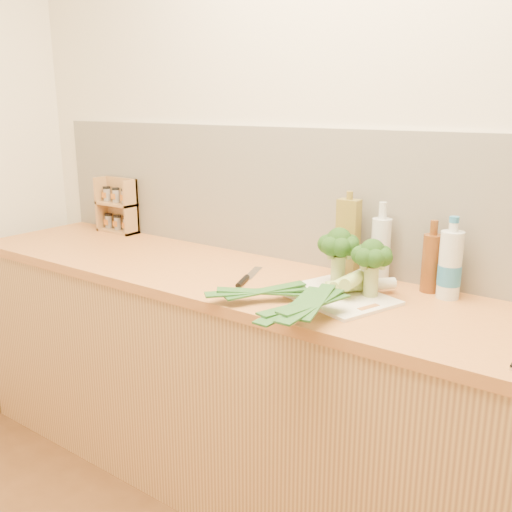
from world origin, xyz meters
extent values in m
plane|color=beige|center=(0.00, 1.50, 1.30)|extent=(3.50, 0.00, 3.50)
cube|color=silver|center=(0.00, 1.49, 1.17)|extent=(3.20, 0.02, 0.54)
cube|color=tan|center=(0.00, 1.20, 0.43)|extent=(3.20, 0.60, 0.86)
cube|color=#C47839|center=(0.00, 1.20, 0.88)|extent=(3.20, 0.62, 0.04)
cube|color=white|center=(0.13, 1.18, 0.91)|extent=(0.43, 0.37, 0.01)
cylinder|color=#96A661|center=(0.08, 1.29, 0.96)|extent=(0.05, 0.05, 0.10)
sphere|color=black|center=(0.08, 1.29, 1.07)|extent=(0.09, 0.09, 0.09)
sphere|color=black|center=(0.12, 1.29, 1.06)|extent=(0.07, 0.07, 0.07)
sphere|color=black|center=(0.11, 1.32, 1.06)|extent=(0.07, 0.07, 0.07)
sphere|color=black|center=(0.07, 1.33, 1.06)|extent=(0.07, 0.07, 0.07)
sphere|color=black|center=(0.04, 1.30, 1.06)|extent=(0.07, 0.07, 0.07)
sphere|color=black|center=(0.04, 1.27, 1.06)|extent=(0.07, 0.07, 0.07)
sphere|color=black|center=(0.07, 1.24, 1.06)|extent=(0.07, 0.07, 0.07)
sphere|color=black|center=(0.11, 1.25, 1.06)|extent=(0.07, 0.07, 0.07)
cylinder|color=#96A661|center=(0.23, 1.24, 0.96)|extent=(0.05, 0.05, 0.10)
sphere|color=black|center=(0.23, 1.24, 1.06)|extent=(0.08, 0.08, 0.08)
sphere|color=black|center=(0.27, 1.24, 1.05)|extent=(0.06, 0.06, 0.06)
sphere|color=black|center=(0.25, 1.27, 1.05)|extent=(0.06, 0.06, 0.06)
sphere|color=black|center=(0.22, 1.28, 1.05)|extent=(0.06, 0.06, 0.06)
sphere|color=black|center=(0.19, 1.26, 1.05)|extent=(0.06, 0.06, 0.06)
sphere|color=black|center=(0.19, 1.22, 1.05)|extent=(0.06, 0.06, 0.06)
sphere|color=black|center=(0.22, 1.20, 1.05)|extent=(0.06, 0.06, 0.06)
sphere|color=black|center=(0.25, 1.21, 1.05)|extent=(0.06, 0.06, 0.06)
cylinder|color=white|center=(0.23, 1.31, 0.93)|extent=(0.10, 0.11, 0.04)
cylinder|color=#A3BE5F|center=(0.15, 1.22, 0.93)|extent=(0.12, 0.13, 0.04)
cube|color=#174119|center=(-0.05, 1.01, 0.93)|extent=(0.27, 0.22, 0.02)
cube|color=#174119|center=(-0.06, 0.99, 0.94)|extent=(0.27, 0.28, 0.01)
cube|color=#174119|center=(-0.04, 1.01, 0.94)|extent=(0.18, 0.26, 0.02)
cylinder|color=white|center=(0.15, 1.31, 0.95)|extent=(0.04, 0.11, 0.04)
cylinder|color=#A3BE5F|center=(0.15, 1.20, 0.95)|extent=(0.05, 0.13, 0.04)
cube|color=#174119|center=(0.14, 0.92, 0.95)|extent=(0.11, 0.30, 0.02)
cube|color=#174119|center=(0.14, 0.90, 0.95)|extent=(0.06, 0.34, 0.01)
cube|color=#174119|center=(0.14, 0.93, 0.96)|extent=(0.09, 0.28, 0.02)
cylinder|color=white|center=(0.18, 1.29, 0.97)|extent=(0.04, 0.10, 0.04)
cylinder|color=#A3BE5F|center=(0.19, 1.19, 0.97)|extent=(0.05, 0.12, 0.04)
cube|color=#174119|center=(0.20, 0.92, 0.97)|extent=(0.08, 0.30, 0.02)
cube|color=#174119|center=(0.20, 0.90, 0.97)|extent=(0.07, 0.34, 0.01)
cube|color=#174119|center=(0.20, 0.93, 0.97)|extent=(0.11, 0.28, 0.02)
cube|color=silver|center=(-0.26, 1.25, 0.90)|extent=(0.09, 0.17, 0.00)
cylinder|color=black|center=(-0.22, 1.12, 0.91)|extent=(0.06, 0.11, 0.02)
cube|color=#AF784B|center=(-1.24, 1.47, 1.04)|extent=(0.23, 0.01, 0.27)
cube|color=#AF784B|center=(-1.24, 1.43, 0.91)|extent=(0.23, 0.09, 0.01)
cube|color=#AF784B|center=(-1.24, 1.43, 1.04)|extent=(0.23, 0.09, 0.01)
cube|color=#AF784B|center=(-1.35, 1.43, 1.04)|extent=(0.01, 0.09, 0.27)
cube|color=#AF784B|center=(-1.13, 1.43, 1.04)|extent=(0.01, 0.09, 0.27)
cylinder|color=gray|center=(-1.31, 1.43, 0.95)|extent=(0.04, 0.04, 0.06)
cylinder|color=gray|center=(-1.24, 1.43, 0.95)|extent=(0.04, 0.04, 0.06)
cylinder|color=gray|center=(-1.17, 1.43, 0.95)|extent=(0.04, 0.04, 0.06)
cylinder|color=gray|center=(-1.31, 1.43, 1.08)|extent=(0.04, 0.04, 0.06)
cylinder|color=gray|center=(-1.24, 1.43, 1.08)|extent=(0.04, 0.04, 0.06)
cylinder|color=gray|center=(-1.17, 1.43, 1.08)|extent=(0.04, 0.04, 0.06)
cube|color=olive|center=(0.05, 1.41, 1.05)|extent=(0.08, 0.05, 0.29)
cylinder|color=olive|center=(0.05, 1.41, 1.21)|extent=(0.02, 0.02, 0.03)
cylinder|color=silver|center=(0.17, 1.43, 1.02)|extent=(0.07, 0.07, 0.23)
cylinder|color=silver|center=(0.17, 1.43, 1.16)|extent=(0.03, 0.03, 0.06)
cylinder|color=brown|center=(0.36, 1.43, 1.00)|extent=(0.06, 0.06, 0.20)
cylinder|color=brown|center=(0.36, 1.43, 1.13)|extent=(0.03, 0.03, 0.05)
cylinder|color=silver|center=(0.43, 1.40, 1.01)|extent=(0.08, 0.08, 0.23)
cylinder|color=silver|center=(0.43, 1.40, 1.14)|extent=(0.03, 0.03, 0.03)
cylinder|color=teal|center=(0.43, 1.40, 0.98)|extent=(0.08, 0.08, 0.07)
camera|label=1|loc=(0.97, -0.44, 1.54)|focal=40.00mm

